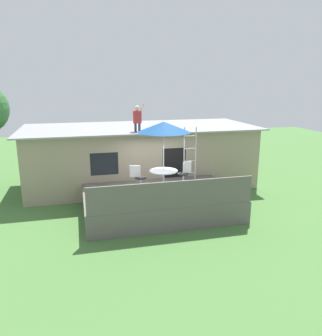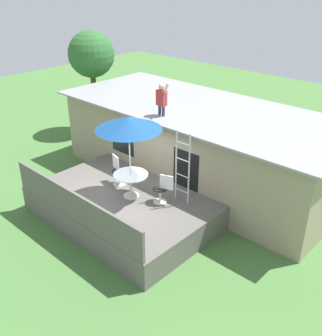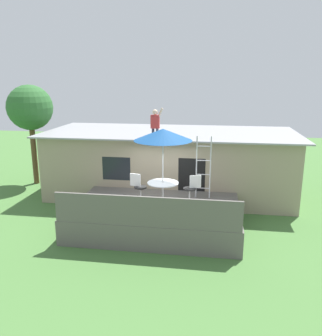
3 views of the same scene
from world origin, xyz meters
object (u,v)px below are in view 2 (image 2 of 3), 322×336
person_figure (162,97)px  patio_chair_right (162,189)px  patio_umbrella (129,123)px  patio_chair_left (118,171)px  step_ladder (182,168)px  backyard_tree (91,55)px  patio_table (131,179)px

person_figure → patio_chair_right: bearing=-46.7°
patio_umbrella → person_figure: person_figure is taller
patio_chair_left → step_ladder: bearing=31.2°
backyard_tree → patio_chair_left: bearing=-32.8°
patio_chair_right → patio_umbrella: bearing=0.0°
patio_table → step_ladder: 1.62m
patio_table → patio_umbrella: size_ratio=0.41×
step_ladder → patio_chair_right: step_ladder is taller
patio_umbrella → person_figure: 2.08m
person_figure → backyard_tree: backyard_tree is taller
patio_table → patio_chair_right: size_ratio=1.13×
patio_chair_right → backyard_tree: 8.83m
person_figure → patio_umbrella: bearing=-73.7°
patio_umbrella → patio_chair_left: size_ratio=2.76×
patio_umbrella → step_ladder: patio_umbrella is taller
step_ladder → patio_chair_right: 0.87m
patio_umbrella → patio_chair_right: 2.14m
step_ladder → person_figure: 2.63m
patio_table → backyard_tree: size_ratio=0.22×
patio_chair_left → backyard_tree: backyard_tree is taller
step_ladder → patio_chair_right: bearing=-128.5°
step_ladder → person_figure: size_ratio=1.98×
patio_umbrella → patio_chair_right: (0.94, 0.37, -1.89)m
patio_umbrella → patio_chair_left: (-0.89, 0.27, -1.89)m
patio_chair_left → backyard_tree: size_ratio=0.20×
patio_umbrella → patio_chair_left: 2.11m
backyard_tree → patio_table: bearing=-30.9°
step_ladder → patio_umbrella: bearing=-147.5°
patio_umbrella → backyard_tree: bearing=149.1°
person_figure → patio_chair_left: person_figure is taller
patio_chair_left → patio_chair_right: bearing=20.2°
step_ladder → patio_chair_left: step_ladder is taller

